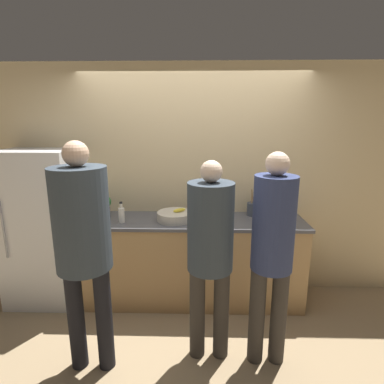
% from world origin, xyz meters
% --- Properties ---
extents(ground_plane, '(14.00, 14.00, 0.00)m').
position_xyz_m(ground_plane, '(0.00, 0.00, 0.00)').
color(ground_plane, '#9E8460').
extents(wall_back, '(5.20, 0.06, 2.60)m').
position_xyz_m(wall_back, '(0.00, 0.66, 1.30)').
color(wall_back, '#D6BC8C').
rests_on(wall_back, ground_plane).
extents(counter, '(2.40, 0.64, 0.95)m').
position_xyz_m(counter, '(0.00, 0.36, 0.48)').
color(counter, tan).
rests_on(counter, ground_plane).
extents(refrigerator, '(0.78, 0.63, 1.69)m').
position_xyz_m(refrigerator, '(-1.63, 0.34, 0.85)').
color(refrigerator, white).
rests_on(refrigerator, ground_plane).
extents(person_left, '(0.41, 0.41, 1.85)m').
position_xyz_m(person_left, '(-0.80, -0.65, 1.15)').
color(person_left, black).
rests_on(person_left, ground_plane).
extents(person_center, '(0.37, 0.37, 1.70)m').
position_xyz_m(person_center, '(0.16, -0.50, 1.02)').
color(person_center, '#38332D').
rests_on(person_center, ground_plane).
extents(person_right, '(0.32, 0.32, 1.77)m').
position_xyz_m(person_right, '(0.64, -0.55, 1.04)').
color(person_right, '#38332D').
rests_on(person_right, ground_plane).
extents(fruit_bowl, '(0.38, 0.38, 0.13)m').
position_xyz_m(fruit_bowl, '(-0.18, 0.31, 1.00)').
color(fruit_bowl, beige).
rests_on(fruit_bowl, counter).
extents(utensil_crock, '(0.12, 0.12, 0.30)m').
position_xyz_m(utensil_crock, '(0.67, 0.50, 1.03)').
color(utensil_crock, '#3D424C').
rests_on(utensil_crock, counter).
extents(bottle_dark, '(0.07, 0.07, 0.23)m').
position_xyz_m(bottle_dark, '(0.29, 0.43, 1.04)').
color(bottle_dark, '#333338').
rests_on(bottle_dark, counter).
extents(bottle_clear, '(0.06, 0.06, 0.22)m').
position_xyz_m(bottle_clear, '(-0.73, 0.22, 1.04)').
color(bottle_clear, silver).
rests_on(bottle_clear, counter).
extents(cup_yellow, '(0.07, 0.07, 0.10)m').
position_xyz_m(cup_yellow, '(0.74, 0.15, 1.00)').
color(cup_yellow, gold).
rests_on(cup_yellow, counter).
extents(cup_black, '(0.08, 0.08, 0.09)m').
position_xyz_m(cup_black, '(0.31, 0.14, 0.99)').
color(cup_black, '#28282D').
rests_on(cup_black, counter).
extents(potted_plant, '(0.16, 0.16, 0.25)m').
position_xyz_m(potted_plant, '(-0.97, 0.39, 1.09)').
color(potted_plant, '#3D3D42').
rests_on(potted_plant, counter).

